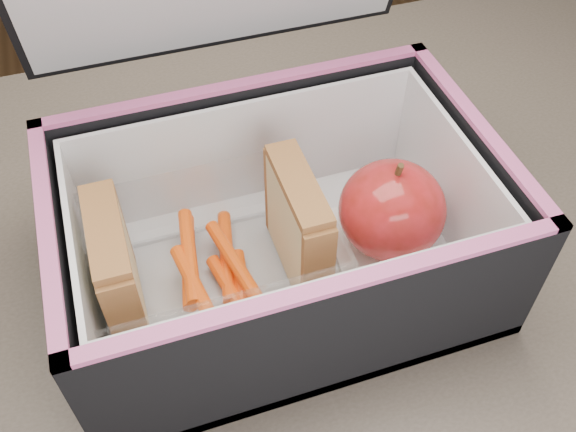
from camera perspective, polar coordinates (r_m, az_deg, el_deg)
name	(u,v)px	position (r m, az deg, el deg)	size (l,w,h in m)	color
kitchen_table	(313,363)	(0.60, 2.24, -12.89)	(1.20, 0.80, 0.75)	brown
lunch_bag	(278,219)	(0.48, -0.93, -0.28)	(0.32, 0.28, 0.32)	black
plastic_tub	(212,259)	(0.49, -6.76, -3.84)	(0.18, 0.13, 0.07)	white
sandwich_left	(117,271)	(0.47, -14.92, -4.72)	(0.02, 0.09, 0.10)	#DAC483
sandwich_right	(298,225)	(0.49, 0.88, -0.83)	(0.02, 0.09, 0.10)	#DAC483
carrot_sticks	(217,275)	(0.50, -6.33, -5.22)	(0.06, 0.13, 0.03)	#E73900
paper_napkin	(381,242)	(0.54, 8.24, -2.34)	(0.08, 0.08, 0.01)	white
red_apple	(392,210)	(0.51, 9.22, 0.54)	(0.09, 0.09, 0.09)	maroon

